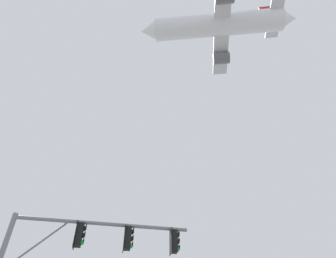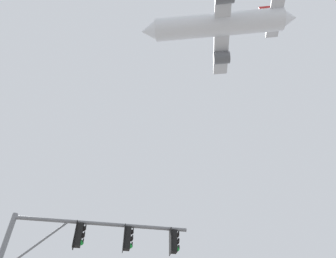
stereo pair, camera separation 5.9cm
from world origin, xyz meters
name	(u,v)px [view 2 (the right image)]	position (x,y,z in m)	size (l,w,h in m)	color
signal_pole_near	(79,255)	(-3.48, 7.43, 5.07)	(7.00, 1.38, 6.51)	slate
airplane	(218,25)	(8.41, 21.43, 45.56)	(25.38, 19.61, 6.91)	white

